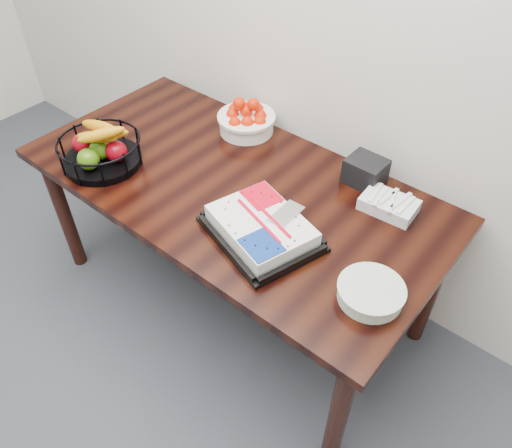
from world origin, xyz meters
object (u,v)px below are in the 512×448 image
Objects in this scene: tangerine_bowl at (246,117)px; fruit_basket at (100,149)px; plate_stack at (371,293)px; napkin_box at (365,171)px; table at (232,197)px; cake_tray at (261,228)px.

fruit_basket is at bearing -117.62° from tangerine_bowl.
napkin_box reaches higher than plate_stack.
tangerine_bowl is at bearing -178.08° from napkin_box.
fruit_basket is 1.26m from plate_stack.
table is 5.15× the size of fruit_basket.
tangerine_bowl reaches higher than cake_tray.
tangerine_bowl is (-0.50, 0.50, 0.03)m from cake_tray.
table is 3.70× the size of cake_tray.
table is 0.59m from fruit_basket.
fruit_basket is 1.11m from napkin_box.
tangerine_bowl is 1.77× the size of napkin_box.
plate_stack is at bearing 0.08° from cake_tray.
fruit_basket is (-0.80, -0.09, 0.04)m from cake_tray.
cake_tray is 0.70m from tangerine_bowl.
table is 0.36m from cake_tray.
fruit_basket is at bearing -152.78° from table.
fruit_basket is (-0.31, -0.59, 0.00)m from tangerine_bowl.
cake_tray is at bearing -103.64° from napkin_box.
fruit_basket is at bearing -146.68° from napkin_box.
napkin_box is at bearing 39.65° from table.
cake_tray is 3.20× the size of napkin_box.
cake_tray reaches higher than table.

